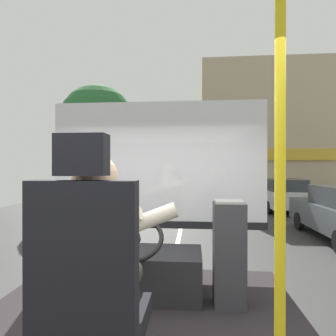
{
  "coord_description": "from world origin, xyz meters",
  "views": [
    {
      "loc": [
        0.42,
        -1.75,
        1.98
      ],
      "look_at": [
        0.11,
        1.74,
        1.96
      ],
      "focal_mm": 30.99,
      "sensor_mm": 36.0,
      "label": 1
    }
  ],
  "objects": [
    {
      "name": "driver_seat",
      "position": [
        -0.06,
        -0.44,
        1.36
      ],
      "size": [
        0.48,
        0.48,
        1.32
      ],
      "color": "black",
      "rests_on": "bus_floor"
    },
    {
      "name": "steering_console",
      "position": [
        -0.06,
        0.89,
        1.01
      ],
      "size": [
        1.1,
        0.96,
        0.77
      ],
      "color": "black",
      "rests_on": "bus_floor"
    },
    {
      "name": "ground",
      "position": [
        0.0,
        8.8,
        -0.02
      ],
      "size": [
        18.0,
        44.0,
        0.06
      ],
      "color": "#343434"
    },
    {
      "name": "parked_car_blue",
      "position": [
        4.19,
        22.1,
        0.7
      ],
      "size": [
        1.97,
        3.81,
        1.36
      ],
      "color": "navy",
      "rests_on": "ground"
    },
    {
      "name": "parked_car_green",
      "position": [
        4.36,
        17.32,
        0.66
      ],
      "size": [
        1.87,
        4.34,
        1.28
      ],
      "color": "#195633",
      "rests_on": "ground"
    },
    {
      "name": "bus_driver",
      "position": [
        -0.06,
        -0.32,
        1.55
      ],
      "size": [
        0.79,
        0.53,
        0.78
      ],
      "color": "#332D28",
      "rests_on": "driver_seat"
    },
    {
      "name": "shop_building",
      "position": [
        6.92,
        17.16,
        3.98
      ],
      "size": [
        12.12,
        6.11,
        7.96
      ],
      "color": "tan",
      "rests_on": "ground"
    },
    {
      "name": "handrail_pole",
      "position": [
        0.77,
        -0.53,
        1.84
      ],
      "size": [
        0.04,
        0.04,
        2.09
      ],
      "color": "yellow",
      "rests_on": "bus_floor"
    },
    {
      "name": "windshield_panel",
      "position": [
        0.0,
        1.62,
        1.84
      ],
      "size": [
        2.5,
        0.08,
        1.48
      ],
      "color": "silver"
    },
    {
      "name": "parked_car_white",
      "position": [
        4.43,
        11.97,
        0.74
      ],
      "size": [
        1.85,
        4.27,
        1.43
      ],
      "color": "silver",
      "rests_on": "ground"
    },
    {
      "name": "fare_box",
      "position": [
        0.72,
        0.77,
        1.24
      ],
      "size": [
        0.26,
        0.26,
        0.9
      ],
      "color": "#333338",
      "rests_on": "bus_floor"
    },
    {
      "name": "street_tree",
      "position": [
        -3.71,
        10.34,
        3.87
      ],
      "size": [
        3.14,
        3.14,
        5.47
      ],
      "color": "#4C3828",
      "rests_on": "ground"
    }
  ]
}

